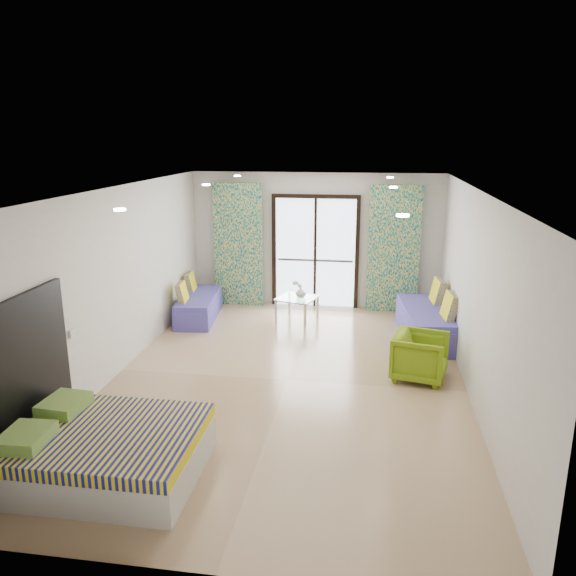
# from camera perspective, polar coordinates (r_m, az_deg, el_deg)

# --- Properties ---
(floor) EXTENTS (5.00, 7.50, 0.01)m
(floor) POSITION_cam_1_polar(r_m,az_deg,el_deg) (8.16, -0.07, -9.33)
(floor) COLOR #9D7E5D
(floor) RESTS_ON ground
(ceiling) EXTENTS (5.00, 7.50, 0.01)m
(ceiling) POSITION_cam_1_polar(r_m,az_deg,el_deg) (7.45, -0.08, 9.91)
(ceiling) COLOR silver
(ceiling) RESTS_ON ground
(wall_back) EXTENTS (5.00, 0.01, 2.70)m
(wall_back) POSITION_cam_1_polar(r_m,az_deg,el_deg) (11.33, 2.81, 4.82)
(wall_back) COLOR silver
(wall_back) RESTS_ON ground
(wall_front) EXTENTS (5.00, 0.01, 2.70)m
(wall_front) POSITION_cam_1_polar(r_m,az_deg,el_deg) (4.27, -7.95, -13.43)
(wall_front) COLOR silver
(wall_front) RESTS_ON ground
(wall_left) EXTENTS (0.01, 7.50, 2.70)m
(wall_left) POSITION_cam_1_polar(r_m,az_deg,el_deg) (8.43, -17.12, 0.53)
(wall_left) COLOR silver
(wall_left) RESTS_ON ground
(wall_right) EXTENTS (0.01, 7.50, 2.70)m
(wall_right) POSITION_cam_1_polar(r_m,az_deg,el_deg) (7.73, 18.56, -0.88)
(wall_right) COLOR silver
(wall_right) RESTS_ON ground
(balcony_door) EXTENTS (1.76, 0.08, 2.28)m
(balcony_door) POSITION_cam_1_polar(r_m,az_deg,el_deg) (11.31, 2.79, 4.34)
(balcony_door) COLOR black
(balcony_door) RESTS_ON floor
(balcony_rail) EXTENTS (1.52, 0.03, 0.04)m
(balcony_rail) POSITION_cam_1_polar(r_m,az_deg,el_deg) (11.39, 2.78, 2.83)
(balcony_rail) COLOR #595451
(balcony_rail) RESTS_ON balcony_door
(curtain_left) EXTENTS (1.00, 0.10, 2.50)m
(curtain_left) POSITION_cam_1_polar(r_m,az_deg,el_deg) (11.43, -5.06, 4.37)
(curtain_left) COLOR beige
(curtain_left) RESTS_ON floor
(curtain_right) EXTENTS (1.00, 0.10, 2.50)m
(curtain_right) POSITION_cam_1_polar(r_m,az_deg,el_deg) (11.12, 10.70, 3.86)
(curtain_right) COLOR beige
(curtain_right) RESTS_ON floor
(downlight_a) EXTENTS (0.12, 0.12, 0.02)m
(downlight_a) POSITION_cam_1_polar(r_m,az_deg,el_deg) (5.95, -16.72, 7.64)
(downlight_a) COLOR #FFE0B2
(downlight_a) RESTS_ON ceiling
(downlight_b) EXTENTS (0.12, 0.12, 0.02)m
(downlight_b) POSITION_cam_1_polar(r_m,az_deg,el_deg) (5.39, 11.57, 7.24)
(downlight_b) COLOR #FFE0B2
(downlight_b) RESTS_ON ceiling
(downlight_c) EXTENTS (0.12, 0.12, 0.02)m
(downlight_c) POSITION_cam_1_polar(r_m,az_deg,el_deg) (8.74, -8.32, 10.34)
(downlight_c) COLOR #FFE0B2
(downlight_c) RESTS_ON ceiling
(downlight_d) EXTENTS (0.12, 0.12, 0.02)m
(downlight_d) POSITION_cam_1_polar(r_m,az_deg,el_deg) (8.37, 10.66, 10.03)
(downlight_d) COLOR #FFE0B2
(downlight_d) RESTS_ON ceiling
(downlight_e) EXTENTS (0.12, 0.12, 0.02)m
(downlight_e) POSITION_cam_1_polar(r_m,az_deg,el_deg) (10.66, -5.17, 11.29)
(downlight_e) COLOR #FFE0B2
(downlight_e) RESTS_ON ceiling
(downlight_f) EXTENTS (0.12, 0.12, 0.02)m
(downlight_f) POSITION_cam_1_polar(r_m,az_deg,el_deg) (10.36, 10.34, 11.00)
(downlight_f) COLOR #FFE0B2
(downlight_f) RESTS_ON ceiling
(headboard) EXTENTS (0.06, 2.10, 1.50)m
(headboard) POSITION_cam_1_polar(r_m,az_deg,el_deg) (6.41, -26.48, -7.89)
(headboard) COLOR black
(headboard) RESTS_ON floor
(switch_plate) EXTENTS (0.02, 0.10, 0.10)m
(switch_plate) POSITION_cam_1_polar(r_m,az_deg,el_deg) (7.39, -21.09, -4.30)
(switch_plate) COLOR silver
(switch_plate) RESTS_ON wall_left
(bed) EXTENTS (1.84, 1.50, 0.63)m
(bed) POSITION_cam_1_polar(r_m,az_deg,el_deg) (6.26, -17.91, -15.51)
(bed) COLOR silver
(bed) RESTS_ON floor
(daybed_left) EXTENTS (0.82, 1.70, 0.81)m
(daybed_left) POSITION_cam_1_polar(r_m,az_deg,el_deg) (10.86, -9.11, -1.78)
(daybed_left) COLOR #4A45A5
(daybed_left) RESTS_ON floor
(daybed_right) EXTENTS (0.96, 1.99, 0.95)m
(daybed_right) POSITION_cam_1_polar(r_m,az_deg,el_deg) (9.93, 13.96, -3.40)
(daybed_right) COLOR #4A45A5
(daybed_right) RESTS_ON floor
(coffee_table) EXTENTS (0.85, 0.85, 0.79)m
(coffee_table) POSITION_cam_1_polar(r_m,az_deg,el_deg) (10.56, 0.93, -1.22)
(coffee_table) COLOR silver
(coffee_table) RESTS_ON floor
(vase) EXTENTS (0.27, 0.27, 0.20)m
(vase) POSITION_cam_1_polar(r_m,az_deg,el_deg) (10.52, 1.31, -0.43)
(vase) COLOR white
(vase) RESTS_ON coffee_table
(armchair) EXTENTS (0.82, 0.86, 0.74)m
(armchair) POSITION_cam_1_polar(r_m,az_deg,el_deg) (8.28, 13.29, -6.57)
(armchair) COLOR #6F9212
(armchair) RESTS_ON floor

